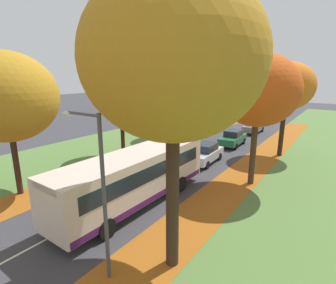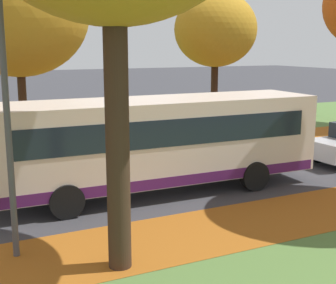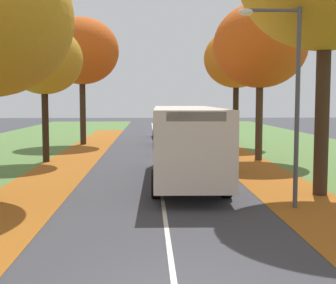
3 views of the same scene
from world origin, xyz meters
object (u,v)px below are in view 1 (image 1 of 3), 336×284
object	(u,v)px
bus	(135,175)
car_grey_third_in_line	(254,126)
car_silver_lead	(205,153)
tree_left_far	(186,78)
tree_right_mid	(258,91)
streetlamp_right	(96,179)
car_green_following	(233,138)
tree_right_near	(173,60)
tree_left_mid	(121,96)
tree_left_near	(6,97)
tree_right_far	(287,87)

from	to	relation	value
bus	car_grey_third_in_line	xyz separation A→B (m)	(-0.24, 22.80, -0.89)
bus	car_silver_lead	distance (m)	8.81
tree_left_far	tree_right_mid	size ratio (longest dim) A/B	1.09
streetlamp_right	car_green_following	distance (m)	20.54
tree_left_far	tree_right_near	world-z (taller)	tree_right_near
tree_left_far	car_green_following	size ratio (longest dim) A/B	2.18
tree_left_mid	tree_left_near	bearing A→B (deg)	-88.82
tree_right_mid	tree_right_far	xyz separation A→B (m)	(0.18, 7.84, -0.02)
tree_right_far	streetlamp_right	distance (m)	19.52
tree_left_far	tree_left_mid	bearing A→B (deg)	-93.45
tree_right_far	tree_right_near	bearing A→B (deg)	-90.87
tree_left_near	streetlamp_right	xyz separation A→B (m)	(9.39, -1.75, -2.18)
tree_right_near	tree_right_far	xyz separation A→B (m)	(0.26, 17.34, -1.41)
tree_left_far	streetlamp_right	size ratio (longest dim) A/B	1.55
tree_left_far	tree_right_far	bearing A→B (deg)	-8.59
tree_left_near	tree_right_near	size ratio (longest dim) A/B	0.82
tree_right_far	streetlamp_right	world-z (taller)	tree_right_far
tree_right_mid	car_silver_lead	bearing A→B (deg)	154.49
bus	tree_right_far	bearing A→B (deg)	71.98
tree_left_far	streetlamp_right	distance (m)	22.98
streetlamp_right	car_green_following	xyz separation A→B (m)	(-2.74, 20.14, -2.92)
tree_right_far	car_green_following	xyz separation A→B (m)	(-4.82, 0.89, -5.36)
tree_left_mid	tree_right_near	world-z (taller)	tree_right_near
tree_right_near	tree_left_far	bearing A→B (deg)	119.59
tree_right_near	car_silver_lead	world-z (taller)	tree_right_near
tree_left_near	car_grey_third_in_line	distance (m)	27.15
tree_left_mid	streetlamp_right	world-z (taller)	tree_left_mid
tree_right_far	car_green_following	distance (m)	7.26
tree_left_far	tree_right_near	bearing A→B (deg)	-60.41
tree_right_mid	tree_right_far	bearing A→B (deg)	88.72
tree_right_mid	tree_right_far	size ratio (longest dim) A/B	1.03
tree_left_far	car_green_following	bearing A→B (deg)	-7.13
tree_left_near	tree_right_mid	bearing A→B (deg)	40.55
streetlamp_right	bus	distance (m)	5.85
tree_left_near	tree_left_far	world-z (taller)	tree_left_far
tree_left_mid	tree_right_mid	xyz separation A→B (m)	(11.48, 0.34, 0.82)
tree_left_near	car_green_following	xyz separation A→B (m)	(6.65, 18.39, -5.10)
tree_right_near	tree_left_mid	bearing A→B (deg)	141.21
tree_left_mid	car_grey_third_in_line	world-z (taller)	tree_left_mid
streetlamp_right	car_silver_lead	distance (m)	14.13
tree_right_far	bus	world-z (taller)	tree_right_far
tree_left_mid	car_silver_lead	bearing A→B (deg)	19.84
streetlamp_right	tree_right_mid	bearing A→B (deg)	80.57
tree_left_mid	tree_right_mid	distance (m)	11.51
tree_left_mid	bus	size ratio (longest dim) A/B	0.69
tree_right_mid	car_silver_lead	size ratio (longest dim) A/B	1.99
tree_right_far	streetlamp_right	bearing A→B (deg)	-96.14
bus	car_green_following	world-z (taller)	bus
tree_left_near	car_green_following	distance (m)	20.21
tree_right_mid	car_green_following	xyz separation A→B (m)	(-4.64, 8.73, -5.38)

